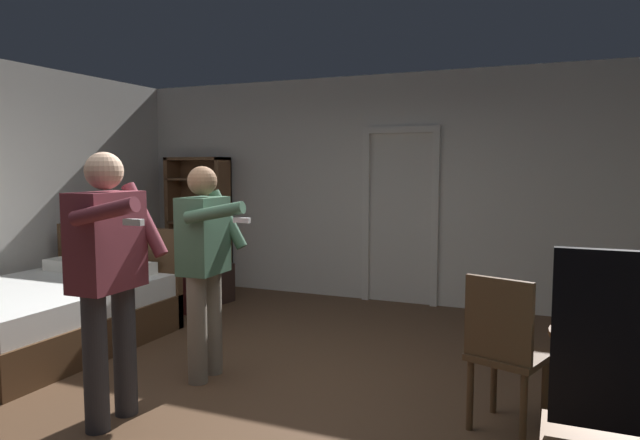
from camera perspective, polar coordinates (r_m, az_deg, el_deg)
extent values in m
plane|color=brown|center=(4.30, -10.81, -17.30)|extent=(7.40, 7.40, 0.00)
cube|color=silver|center=(7.07, 4.59, 3.15)|extent=(6.47, 0.12, 2.76)
cube|color=white|center=(7.01, 4.69, 0.24)|extent=(0.08, 0.08, 2.05)
cube|color=white|center=(6.79, 11.51, -0.02)|extent=(0.08, 0.08, 2.05)
cube|color=white|center=(6.87, 8.16, 8.99)|extent=(0.93, 0.08, 0.08)
cube|color=#4C331E|center=(5.86, -26.22, -9.77)|extent=(1.62, 2.07, 0.35)
cube|color=white|center=(5.79, -26.34, -7.05)|extent=(1.56, 2.01, 0.22)
cube|color=#4C331E|center=(6.46, -19.66, -5.11)|extent=(1.62, 0.08, 1.02)
cube|color=white|center=(6.51, -23.57, -4.10)|extent=(0.50, 0.34, 0.12)
cube|color=white|center=(6.01, -18.86, -4.69)|extent=(0.50, 0.34, 0.12)
cube|color=brown|center=(8.16, -14.50, -0.15)|extent=(0.06, 0.32, 1.78)
cube|color=brown|center=(7.69, -9.64, -0.38)|extent=(0.06, 0.32, 1.78)
cube|color=brown|center=(7.89, -12.27, 6.04)|extent=(0.88, 0.32, 0.04)
cube|color=brown|center=(8.04, -11.53, -0.16)|extent=(0.88, 0.02, 1.78)
cube|color=brown|center=(8.00, -12.06, -4.49)|extent=(0.82, 0.32, 0.03)
cylinder|color=#3CBB5D|center=(7.98, -11.95, -4.06)|extent=(0.06, 0.06, 0.09)
cube|color=brown|center=(7.92, -12.14, -0.26)|extent=(0.82, 0.32, 0.03)
cylinder|color=#9261A9|center=(8.00, -13.01, 0.39)|extent=(0.08, 0.08, 0.14)
cube|color=brown|center=(7.89, -12.23, 4.03)|extent=(0.82, 0.32, 0.03)
cylinder|color=brown|center=(3.79, 27.30, -15.55)|extent=(0.08, 0.08, 0.67)
cylinder|color=brown|center=(3.68, 27.54, -10.44)|extent=(0.70, 0.70, 0.03)
cube|color=black|center=(3.67, 27.08, -10.02)|extent=(0.35, 0.27, 0.02)
cube|color=black|center=(3.53, 27.63, -8.77)|extent=(0.35, 0.25, 0.06)
cube|color=#2C2198|center=(3.54, 27.61, -8.75)|extent=(0.31, 0.21, 0.04)
cylinder|color=#4C331E|center=(4.00, 21.68, -15.88)|extent=(0.04, 0.04, 0.45)
cylinder|color=#4C331E|center=(4.12, 17.08, -15.11)|extent=(0.04, 0.04, 0.45)
cylinder|color=#4C331E|center=(3.71, 19.77, -17.57)|extent=(0.04, 0.04, 0.45)
cylinder|color=#4C331E|center=(3.83, 14.85, -16.64)|extent=(0.04, 0.04, 0.45)
cube|color=#4C331E|center=(3.83, 18.46, -12.86)|extent=(0.53, 0.53, 0.04)
cube|color=#4C331E|center=(3.60, 17.50, -9.51)|extent=(0.41, 0.17, 0.50)
cylinder|color=#333338|center=(4.07, -19.04, -12.27)|extent=(0.15, 0.15, 0.87)
cylinder|color=#333338|center=(3.88, -21.64, -13.21)|extent=(0.15, 0.15, 0.87)
cube|color=brown|center=(3.81, -20.67, -1.99)|extent=(0.27, 0.48, 0.62)
sphere|color=#D8AD8C|center=(3.79, -20.89, 4.63)|extent=(0.24, 0.24, 0.24)
cylinder|color=brown|center=(3.94, -17.22, 0.01)|extent=(0.34, 0.10, 0.50)
cylinder|color=brown|center=(3.45, -20.90, 0.78)|extent=(0.46, 0.10, 0.18)
cube|color=white|center=(3.29, -18.25, -0.21)|extent=(0.12, 0.04, 0.04)
cylinder|color=gray|center=(4.67, -10.76, -10.05)|extent=(0.15, 0.15, 0.83)
cylinder|color=gray|center=(4.49, -12.24, -10.71)|extent=(0.15, 0.15, 0.83)
cube|color=#3F664C|center=(4.44, -11.65, -1.53)|extent=(0.28, 0.40, 0.59)
sphere|color=#936B4C|center=(4.41, -11.76, 3.87)|extent=(0.22, 0.22, 0.22)
cylinder|color=#3F664C|center=(4.57, -9.25, 0.04)|extent=(0.33, 0.10, 0.48)
cylinder|color=#3F664C|center=(4.11, -10.59, 0.73)|extent=(0.48, 0.11, 0.18)
cube|color=white|center=(3.98, -7.87, -0.03)|extent=(0.12, 0.04, 0.04)
cube|color=#4C1919|center=(6.77, -14.08, -7.00)|extent=(0.60, 0.37, 0.44)
cube|color=black|center=(7.18, -11.04, -6.09)|extent=(0.62, 0.37, 0.47)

